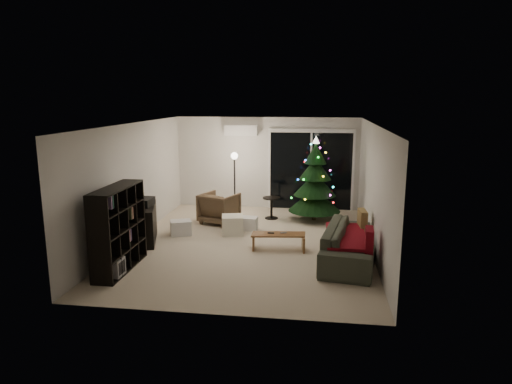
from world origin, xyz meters
TOP-DOWN VIEW (x-y plane):
  - room at (0.46, 1.49)m, footprint 6.50×7.51m
  - bookshelf at (-2.25, -1.78)m, footprint 0.96×1.54m
  - media_cabinet at (-2.25, -0.17)m, footprint 0.81×1.33m
  - stereo at (-2.25, -0.17)m, footprint 0.40×0.47m
  - armchair at (-0.97, 1.49)m, footprint 1.04×1.05m
  - ottoman at (-0.48, 0.62)m, footprint 0.56×0.56m
  - cardboard_box_a at (-1.61, 0.40)m, footprint 0.55×0.49m
  - cardboard_box_b at (-0.19, 1.01)m, footprint 0.44×0.34m
  - side_table at (0.25, 2.06)m, footprint 0.57×0.57m
  - floor_lamp at (-0.72, 2.24)m, footprint 0.25×0.25m
  - sofa at (2.05, -0.78)m, footprint 1.27×2.43m
  - sofa_throw at (1.95, -0.78)m, footprint 0.72×1.67m
  - cushion_a at (2.30, -0.13)m, footprint 0.17×0.45m
  - cushion_b at (2.30, -1.43)m, footprint 0.16×0.45m
  - coffee_table at (0.64, -0.33)m, footprint 1.10×0.49m
  - remote_a at (0.49, -0.33)m, footprint 0.13×0.04m
  - remote_b at (0.74, -0.28)m, footprint 0.13×0.08m
  - christmas_tree at (1.33, 2.08)m, footprint 1.60×1.60m

SIDE VIEW (x-z plane):
  - cardboard_box_b at x=-0.19m, z-range 0.00..0.30m
  - cardboard_box_a at x=-1.61m, z-range 0.00..0.32m
  - coffee_table at x=0.64m, z-range 0.00..0.34m
  - ottoman at x=-0.48m, z-range 0.00..0.42m
  - side_table at x=0.25m, z-range 0.00..0.55m
  - sofa at x=2.05m, z-range 0.00..0.68m
  - remote_a at x=0.49m, z-range 0.34..0.36m
  - remote_b at x=0.74m, z-range 0.34..0.36m
  - armchair at x=-0.97m, z-range 0.00..0.75m
  - media_cabinet at x=-2.25m, z-range 0.00..0.78m
  - sofa_throw at x=1.95m, z-range 0.46..0.52m
  - cushion_a at x=2.30m, z-range 0.39..0.83m
  - cushion_b at x=2.30m, z-range 0.39..0.83m
  - bookshelf at x=-2.25m, z-range 0.00..1.51m
  - floor_lamp at x=-0.72m, z-range 0.00..1.59m
  - stereo at x=-2.25m, z-range 0.78..0.95m
  - room at x=0.46m, z-range -0.28..2.32m
  - christmas_tree at x=1.33m, z-range 0.00..2.10m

